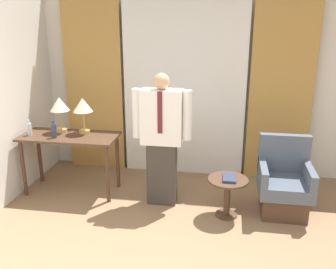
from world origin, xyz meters
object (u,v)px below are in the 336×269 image
Objects in this scene: armchair at (284,186)px; side_table at (227,191)px; desk at (70,144)px; book at (230,178)px; table_lamp_right at (83,107)px; bottle_by_lamp at (54,131)px; person at (162,136)px; table_lamp_left at (60,106)px; bottle_near_edge at (29,129)px.

side_table is at bearing -161.82° from armchair.
desk is 2.12m from book.
table_lamp_right is 1.88× the size of book.
person is at bearing -0.32° from bottle_by_lamp.
table_lamp_left reaches higher than armchair.
desk is 1.28m from person.
armchair reaches higher than book.
bottle_by_lamp reaches higher than book.
bottle_near_edge is 1.76m from person.
desk is at bearing 170.89° from book.
table_lamp_left is at bearing 168.13° from side_table.
side_table is at bearing 173.91° from book.
person reaches higher than bottle_near_edge.
table_lamp_right reaches higher than book.
table_lamp_left is at bearing 93.40° from bottle_by_lamp.
desk is 5.02× the size of book.
armchair is at bearing -2.37° from desk.
armchair reaches higher than side_table.
person is at bearing -179.63° from armchair.
table_lamp_right is 2.10× the size of bottle_by_lamp.
person is 1.02m from side_table.
book is (2.59, -0.26, -0.39)m from bottle_near_edge.
person is at bearing 165.63° from side_table.
bottle_by_lamp is at bearing 174.39° from book.
table_lamp_right is at bearing 166.27° from book.
bottle_by_lamp is 2.28m from book.
table_lamp_right is (0.16, 0.14, 0.48)m from desk.
desk is 0.55m from bottle_near_edge.
bottle_by_lamp is 0.47× the size of side_table.
person reaches higher than table_lamp_right.
side_table is (0.82, -0.21, -0.56)m from person.
table_lamp_left is 3.02m from armchair.
desk is 2.13m from side_table.
bottle_by_lamp is 0.89× the size of book.
table_lamp_left is at bearing 175.08° from armchair.
bottle_near_edge is 2.63m from book.
armchair is 0.70m from side_table.
table_lamp_left is 2.39m from book.
bottle_near_edge reaches higher than side_table.
book is (2.23, -0.22, -0.39)m from bottle_by_lamp.
table_lamp_right is 0.52× the size of armchair.
book is (2.25, -0.47, -0.66)m from table_lamp_left.
table_lamp_right is 0.98× the size of side_table.
table_lamp_right is at bearing 174.47° from armchair.
bottle_by_lamp is (-0.15, -0.12, 0.21)m from desk.
side_table is 0.17m from book.
desk is 5.60× the size of bottle_by_lamp.
desk is 0.52m from table_lamp_left.
person reaches higher than side_table.
desk is 2.67× the size of table_lamp_left.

